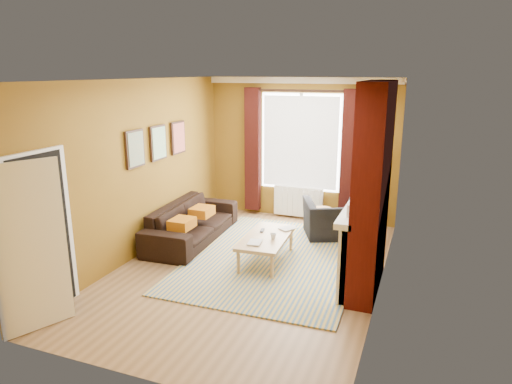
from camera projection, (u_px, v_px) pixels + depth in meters
ground at (250, 269)px, 6.93m from camera, size 5.50×5.50×0.00m
room_walls at (298, 180)px, 6.60m from camera, size 3.82×5.54×2.83m
striped_rug at (275, 258)px, 7.30m from camera, size 2.67×3.65×0.02m
sofa at (192, 222)px, 8.05m from camera, size 0.99×2.30×0.66m
armchair at (334, 219)px, 8.19m from camera, size 1.31×1.24×0.67m
coffee_table at (266, 239)px, 7.10m from camera, size 0.71×1.32×0.43m
wicker_stool at (321, 221)px, 8.36m from camera, size 0.50×0.50×0.49m
floor_lamp at (378, 165)px, 8.18m from camera, size 0.31×0.31×1.63m
book_a at (248, 242)px, 6.81m from camera, size 0.23×0.28×0.02m
book_b at (284, 227)px, 7.47m from camera, size 0.31×0.33×0.02m
mug at (273, 236)px, 6.95m from camera, size 0.10×0.10×0.09m
tv_remote at (262, 230)px, 7.31m from camera, size 0.08×0.17×0.02m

